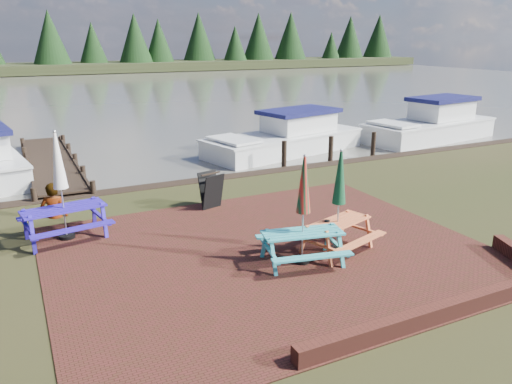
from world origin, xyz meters
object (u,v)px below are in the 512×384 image
object	(u,v)px
boat_near	(287,139)
boat_far	(432,126)
picnic_table_blue	(63,203)
jetty	(51,162)
picnic_table_teal	(303,227)
chalkboard	(211,190)
picnic_table_red	(338,217)
person	(51,184)

from	to	relation	value
boat_near	boat_far	bearing A→B (deg)	-108.12
picnic_table_blue	jetty	xyz separation A→B (m)	(0.30, 7.54, -0.75)
picnic_table_teal	picnic_table_blue	xyz separation A→B (m)	(-4.15, 3.49, 0.08)
picnic_table_teal	chalkboard	distance (m)	4.07
boat_far	picnic_table_red	bearing A→B (deg)	119.45
picnic_table_blue	boat_far	size ratio (longest dim) A/B	0.35
picnic_table_teal	chalkboard	size ratio (longest dim) A/B	2.33
picnic_table_red	person	distance (m)	7.21
jetty	boat_far	world-z (taller)	boat_far
jetty	picnic_table_blue	bearing A→B (deg)	-92.28
picnic_table_teal	boat_far	xyz separation A→B (m)	(12.65, 9.22, -0.35)
jetty	person	xyz separation A→B (m)	(-0.41, -5.89, 0.79)
boat_far	jetty	bearing A→B (deg)	75.48
picnic_table_blue	person	size ratio (longest dim) A/B	1.37
boat_near	person	distance (m)	10.63
picnic_table_blue	boat_near	bearing A→B (deg)	25.48
picnic_table_teal	picnic_table_red	size ratio (longest dim) A/B	1.01
chalkboard	boat_near	distance (m)	8.09
picnic_table_teal	person	distance (m)	6.67
picnic_table_teal	boat_far	world-z (taller)	picnic_table_teal
jetty	person	bearing A→B (deg)	-94.03
picnic_table_teal	boat_near	size ratio (longest dim) A/B	0.30
picnic_table_red	picnic_table_blue	bearing A→B (deg)	129.80
boat_near	picnic_table_teal	bearing A→B (deg)	138.70
picnic_table_blue	chalkboard	xyz separation A→B (m)	(3.76, 0.56, -0.37)
picnic_table_teal	chalkboard	xyz separation A→B (m)	(-0.39, 4.04, -0.29)
chalkboard	picnic_table_teal	bearing A→B (deg)	-100.51
chalkboard	boat_far	world-z (taller)	boat_far
picnic_table_red	boat_far	distance (m)	14.75
picnic_table_red	boat_far	bearing A→B (deg)	20.18
chalkboard	person	bearing A→B (deg)	148.37
boat_near	jetty	bearing A→B (deg)	69.39
boat_near	boat_far	world-z (taller)	boat_far
picnic_table_red	boat_far	xyz separation A→B (m)	(11.66, 9.03, -0.34)
picnic_table_red	boat_near	bearing A→B (deg)	48.65
jetty	boat_near	world-z (taller)	boat_near
picnic_table_blue	jetty	world-z (taller)	picnic_table_blue
picnic_table_red	boat_near	world-z (taller)	picnic_table_red
chalkboard	jetty	size ratio (longest dim) A/B	0.11
picnic_table_teal	jetty	bearing A→B (deg)	121.17
chalkboard	jetty	bearing A→B (deg)	100.40
picnic_table_teal	chalkboard	bearing A→B (deg)	107.39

